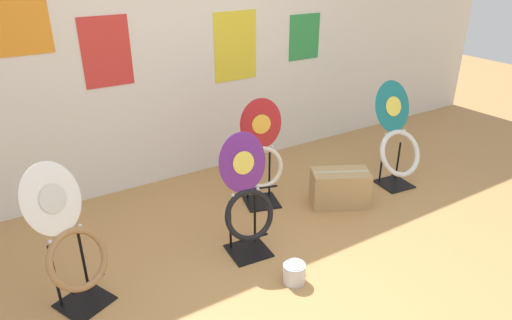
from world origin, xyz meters
TOP-DOWN VIEW (x-y plane):
  - ground_plane at (0.00, 0.00)m, footprint 14.00×14.00m
  - wall_back at (0.00, 2.16)m, footprint 8.00×0.07m
  - toilet_seat_display_crimson_swirl at (0.28, 1.28)m, footprint 0.38×0.35m
  - toilet_seat_display_purple_note at (-0.18, 0.76)m, footprint 0.38×0.30m
  - toilet_seat_display_white_plain at (-1.33, 0.86)m, footprint 0.47×0.45m
  - toilet_seat_display_teal_sax at (1.50, 0.94)m, footprint 0.46×0.43m
  - paint_can at (-0.10, 0.30)m, footprint 0.15×0.15m
  - storage_box at (0.82, 0.91)m, footprint 0.53×0.44m

SIDE VIEW (x-z plane):
  - ground_plane at x=0.00m, z-range 0.00..0.00m
  - paint_can at x=-0.10m, z-range 0.00..0.14m
  - storage_box at x=0.82m, z-range 0.00..0.31m
  - toilet_seat_display_teal_sax at x=1.50m, z-range -0.05..0.88m
  - toilet_seat_display_purple_note at x=-0.18m, z-range -0.02..0.87m
  - toilet_seat_display_white_plain at x=-1.33m, z-range -0.02..0.90m
  - toilet_seat_display_crimson_swirl at x=0.28m, z-range -0.01..0.91m
  - wall_back at x=0.00m, z-range 0.00..2.60m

